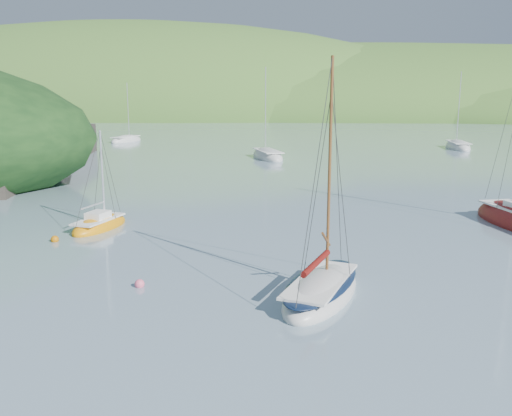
# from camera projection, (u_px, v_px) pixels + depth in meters

# --- Properties ---
(ground) EXTENTS (700.00, 700.00, 0.00)m
(ground) POSITION_uv_depth(u_px,v_px,m) (279.00, 305.00, 21.49)
(ground) COLOR #73969F
(ground) RESTS_ON ground
(shoreline_hills) EXTENTS (690.00, 135.00, 56.00)m
(shoreline_hills) POSITION_uv_depth(u_px,v_px,m) (280.00, 113.00, 190.34)
(shoreline_hills) COLOR #336024
(shoreline_hills) RESTS_ON ground
(daysailer_white) EXTENTS (4.14, 6.83, 9.87)m
(daysailer_white) POSITION_uv_depth(u_px,v_px,m) (321.00, 291.00, 22.31)
(daysailer_white) COLOR silver
(daysailer_white) RESTS_ON ground
(sailboat_yellow) EXTENTS (2.87, 4.96, 6.19)m
(sailboat_yellow) POSITION_uv_depth(u_px,v_px,m) (100.00, 225.00, 33.21)
(sailboat_yellow) COLOR orange
(sailboat_yellow) RESTS_ON ground
(distant_sloop_a) EXTENTS (5.39, 8.42, 11.34)m
(distant_sloop_a) POSITION_uv_depth(u_px,v_px,m) (268.00, 157.00, 66.36)
(distant_sloop_a) COLOR silver
(distant_sloop_a) RESTS_ON ground
(distant_sloop_b) EXTENTS (2.76, 7.80, 11.11)m
(distant_sloop_b) POSITION_uv_depth(u_px,v_px,m) (458.00, 147.00, 77.10)
(distant_sloop_b) COLOR silver
(distant_sloop_b) RESTS_ON ground
(distant_sloop_c) EXTENTS (4.35, 7.14, 9.62)m
(distant_sloop_c) POSITION_uv_depth(u_px,v_px,m) (126.00, 141.00, 86.91)
(distant_sloop_c) COLOR silver
(distant_sloop_c) RESTS_ON ground
(mooring_buoys) EXTENTS (26.87, 8.09, 0.48)m
(mooring_buoys) POSITION_uv_depth(u_px,v_px,m) (315.00, 263.00, 26.28)
(mooring_buoys) COLOR orange
(mooring_buoys) RESTS_ON ground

